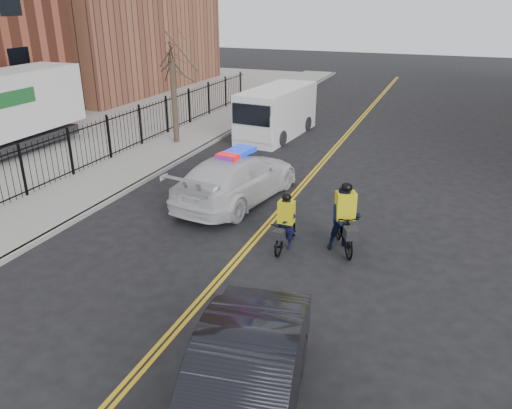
{
  "coord_description": "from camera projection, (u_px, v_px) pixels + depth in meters",
  "views": [
    {
      "loc": [
        5.02,
        -11.29,
        6.82
      ],
      "look_at": [
        0.16,
        1.12,
        1.3
      ],
      "focal_mm": 35.0,
      "sensor_mm": 36.0,
      "label": 1
    }
  ],
  "objects": [
    {
      "name": "center_line_right",
      "position": [
        314.0,
        174.0,
        20.86
      ],
      "size": [
        0.1,
        60.0,
        0.01
      ],
      "primitive_type": "cube",
      "color": "gold",
      "rests_on": "ground"
    },
    {
      "name": "cargo_van",
      "position": [
        275.0,
        113.0,
        26.19
      ],
      "size": [
        2.73,
        6.21,
        2.53
      ],
      "rotation": [
        0.0,
        0.0,
        -0.09
      ],
      "color": "white",
      "rests_on": "ground"
    },
    {
      "name": "ground",
      "position": [
        236.0,
        261.0,
        14.01
      ],
      "size": [
        120.0,
        120.0,
        0.0
      ],
      "primitive_type": "plane",
      "color": "black",
      "rests_on": "ground"
    },
    {
      "name": "sidewalk",
      "position": [
        157.0,
        154.0,
        23.39
      ],
      "size": [
        3.0,
        60.0,
        0.15
      ],
      "primitive_type": "cube",
      "color": "gray",
      "rests_on": "ground"
    },
    {
      "name": "cyclist_far",
      "position": [
        344.0,
        224.0,
        14.33
      ],
      "size": [
        1.43,
        2.12,
        2.09
      ],
      "rotation": [
        0.0,
        0.0,
        0.45
      ],
      "color": "black",
      "rests_on": "ground"
    },
    {
      "name": "curb",
      "position": [
        186.0,
        157.0,
        22.88
      ],
      "size": [
        0.2,
        60.0,
        0.15
      ],
      "primitive_type": "cube",
      "color": "gray",
      "rests_on": "ground"
    },
    {
      "name": "dark_sedan",
      "position": [
        242.0,
        388.0,
        8.27
      ],
      "size": [
        2.63,
        5.33,
        1.68
      ],
      "primitive_type": "imported",
      "rotation": [
        0.0,
        0.0,
        0.17
      ],
      "color": "black",
      "rests_on": "ground"
    },
    {
      "name": "cyclist_near",
      "position": [
        286.0,
        229.0,
        14.5
      ],
      "size": [
        0.63,
        1.77,
        1.74
      ],
      "rotation": [
        0.0,
        0.0,
        -0.01
      ],
      "color": "black",
      "rests_on": "ground"
    },
    {
      "name": "street_tree",
      "position": [
        173.0,
        73.0,
        23.82
      ],
      "size": [
        3.2,
        3.2,
        4.8
      ],
      "color": "#3D3124",
      "rests_on": "sidewalk"
    },
    {
      "name": "center_line_left",
      "position": [
        310.0,
        174.0,
        20.91
      ],
      "size": [
        0.1,
        60.0,
        0.01
      ],
      "primitive_type": "cube",
      "color": "gold",
      "rests_on": "ground"
    },
    {
      "name": "iron_fence",
      "position": [
        129.0,
        132.0,
        23.54
      ],
      "size": [
        0.12,
        28.0,
        2.0
      ],
      "primitive_type": null,
      "color": "black",
      "rests_on": "ground"
    },
    {
      "name": "police_cruiser",
      "position": [
        237.0,
        178.0,
        17.87
      ],
      "size": [
        3.27,
        6.24,
        1.88
      ],
      "rotation": [
        0.0,
        0.0,
        2.99
      ],
      "color": "silver",
      "rests_on": "ground"
    }
  ]
}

